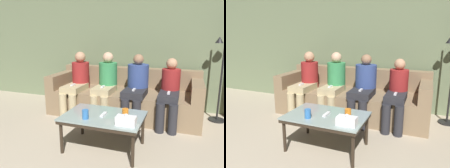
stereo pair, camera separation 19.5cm
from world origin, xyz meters
The scene contains 12 objects.
wall_back centered at (0.00, 4.06, 1.30)m, with size 12.00×0.06×2.60m.
couch centered at (0.00, 3.51, 0.30)m, with size 2.59×0.95×0.79m.
coffee_table centered at (0.10, 2.24, 0.40)m, with size 0.98×0.65×0.44m.
cup_near_left centered at (0.36, 2.29, 0.49)m, with size 0.08×0.08×0.09m.
cup_near_right centered at (-0.06, 2.06, 0.50)m, with size 0.08×0.08×0.11m.
tissue_box centered at (0.44, 2.04, 0.49)m, with size 0.22×0.12×0.13m.
game_remote centered at (0.10, 2.24, 0.45)m, with size 0.04×0.15×0.02m.
standing_lamp centered at (1.57, 3.69, 0.97)m, with size 0.31×0.26×1.58m.
seated_person_left_end centered at (-0.80, 3.27, 0.58)m, with size 0.31×0.72×1.10m.
seated_person_mid_left centered at (-0.27, 3.30, 0.59)m, with size 0.32×0.65×1.11m.
seated_person_mid_right centered at (0.27, 3.30, 0.59)m, with size 0.35×0.70×1.09m.
seated_person_right_end centered at (0.80, 3.26, 0.55)m, with size 0.31×0.69×1.04m.
Camera 1 is at (1.02, -0.10, 1.42)m, focal length 35.00 mm.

